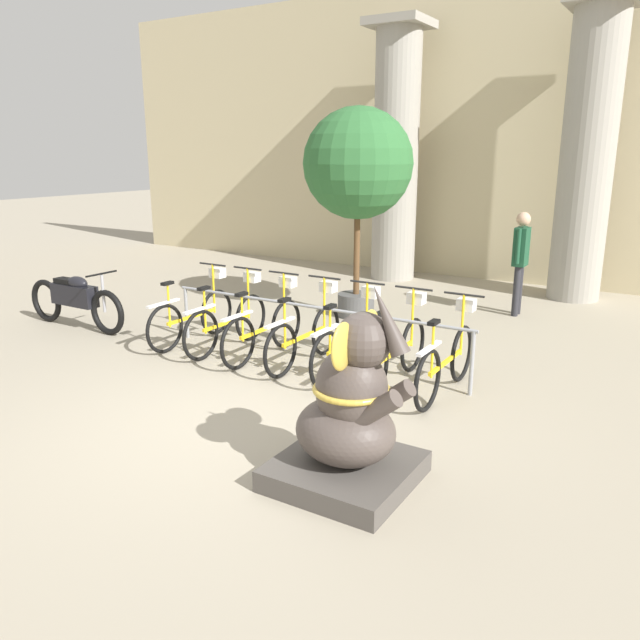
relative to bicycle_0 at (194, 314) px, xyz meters
The scene contains 16 objects.
ground_plane 2.93m from the bicycle_0, 39.11° to the right, with size 60.00×60.00×0.00m, color #9E937F.
building_facade 7.59m from the bicycle_0, 71.62° to the left, with size 20.00×0.20×6.00m.
column_left 6.19m from the bicycle_0, 86.03° to the left, with size 1.15×1.15×5.16m.
column_right 7.42m from the bicycle_0, 54.62° to the left, with size 1.15×1.15×5.16m.
bike_rack 1.91m from the bicycle_0, ahead, with size 4.38×0.05×0.77m.
bicycle_0 is the anchor object (origin of this frame).
bicycle_1 0.63m from the bicycle_0, ahead, with size 0.48×1.73×1.08m.
bicycle_2 1.26m from the bicycle_0, ahead, with size 0.48×1.73×1.08m.
bicycle_3 1.89m from the bicycle_0, ahead, with size 0.48×1.73×1.08m.
bicycle_4 2.52m from the bicycle_0, ahead, with size 0.48×1.73×1.08m.
bicycle_5 3.15m from the bicycle_0, ahead, with size 0.48×1.73×1.08m.
bicycle_6 3.78m from the bicycle_0, ahead, with size 0.48×1.73×1.08m.
elephant_statue 4.43m from the bicycle_0, 30.90° to the right, with size 1.09×1.09×1.72m.
motorcycle 2.10m from the bicycle_0, 169.28° to the right, with size 2.13×0.55×0.94m.
person_pedestrian 5.36m from the bicycle_0, 48.58° to the left, with size 0.23×0.47×1.71m.
potted_tree 3.45m from the bicycle_0, 63.12° to the left, with size 1.74×1.74×3.34m.
Camera 1 is at (3.78, -4.53, 2.66)m, focal length 35.00 mm.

